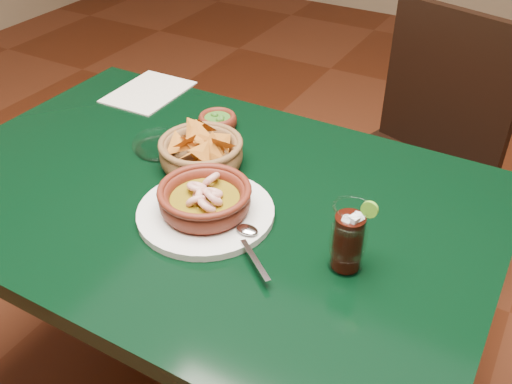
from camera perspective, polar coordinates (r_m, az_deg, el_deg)
The scene contains 8 objects.
dining_table at distance 1.26m, azimuth -5.10°, elevation -3.56°, with size 1.20×0.80×0.75m.
dining_chair at distance 1.79m, azimuth 15.43°, elevation 3.11°, with size 0.55×0.55×0.95m.
shrimp_plate at distance 1.11m, azimuth -5.09°, elevation -1.06°, with size 0.34×0.27×0.08m.
chip_basket at distance 1.26m, azimuth -5.50°, elevation 3.98°, with size 0.22×0.22×0.13m.
guacamole_ramekin at distance 1.42m, azimuth -3.87°, elevation 7.11°, with size 0.11×0.11×0.04m.
cola_drink at distance 0.99m, azimuth 9.23°, elevation -4.54°, with size 0.13×0.13×0.15m.
glass_ashtray at distance 1.34m, azimuth -9.68°, elevation 4.70°, with size 0.13×0.13×0.03m.
paper_menu at distance 1.62m, azimuth -10.69°, elevation 9.80°, with size 0.18×0.23×0.00m.
Camera 1 is at (0.58, -0.79, 1.45)m, focal length 40.00 mm.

